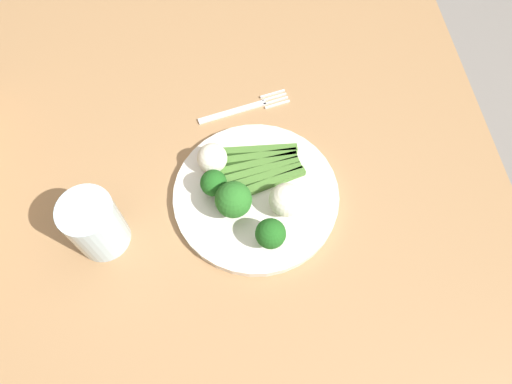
% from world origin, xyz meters
% --- Properties ---
extents(ground_plane, '(6.00, 6.00, 0.02)m').
position_xyz_m(ground_plane, '(0.00, 0.00, -0.01)').
color(ground_plane, gray).
extents(dining_table, '(1.19, 0.85, 0.76)m').
position_xyz_m(dining_table, '(0.00, 0.00, 0.64)').
color(dining_table, '#9E754C').
rests_on(dining_table, ground_plane).
extents(plate, '(0.26, 0.26, 0.01)m').
position_xyz_m(plate, '(-0.04, 0.02, 0.77)').
color(plate, silver).
rests_on(plate, dining_table).
extents(asparagus_bundle, '(0.09, 0.14, 0.01)m').
position_xyz_m(asparagus_bundle, '(-0.08, 0.03, 0.78)').
color(asparagus_bundle, '#47752D').
rests_on(asparagus_bundle, plate).
extents(broccoli_right, '(0.05, 0.05, 0.07)m').
position_xyz_m(broccoli_right, '(-0.02, -0.02, 0.81)').
color(broccoli_right, '#568E33').
rests_on(broccoli_right, plate).
extents(broccoli_front_left, '(0.04, 0.04, 0.05)m').
position_xyz_m(broccoli_front_left, '(0.04, 0.03, 0.81)').
color(broccoli_front_left, '#4C7F2B').
rests_on(broccoli_front_left, plate).
extents(broccoli_back_right, '(0.04, 0.04, 0.05)m').
position_xyz_m(broccoli_back_right, '(-0.05, -0.04, 0.80)').
color(broccoli_back_right, '#4C7F2B').
rests_on(broccoli_back_right, plate).
extents(cauliflower_mid, '(0.05, 0.05, 0.05)m').
position_xyz_m(cauliflower_mid, '(-0.10, -0.04, 0.80)').
color(cauliflower_mid, white).
rests_on(cauliflower_mid, plate).
extents(cauliflower_left, '(0.05, 0.05, 0.05)m').
position_xyz_m(cauliflower_left, '(-0.01, 0.06, 0.80)').
color(cauliflower_left, silver).
rests_on(cauliflower_left, plate).
extents(fork, '(0.05, 0.17, 0.00)m').
position_xyz_m(fork, '(-0.21, 0.02, 0.76)').
color(fork, silver).
rests_on(fork, dining_table).
extents(water_glass, '(0.08, 0.08, 0.10)m').
position_xyz_m(water_glass, '(-0.01, -0.21, 0.81)').
color(water_glass, silver).
rests_on(water_glass, dining_table).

